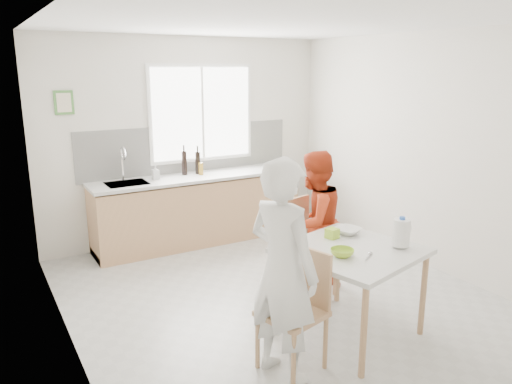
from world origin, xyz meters
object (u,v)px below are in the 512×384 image
Objects in this scene: chair_left at (298,304)px; chair_far at (303,243)px; bowl_white at (348,231)px; wine_bottle_b at (198,163)px; bowl_green at (342,253)px; person_white at (283,271)px; wine_bottle_a at (184,163)px; person_red at (313,223)px; dining_table at (351,258)px; milk_jug at (402,232)px.

chair_far is at bearing 128.75° from chair_left.
bowl_white is 0.78× the size of wine_bottle_b.
bowl_green is (-0.32, -0.98, 0.28)m from chair_far.
person_white is at bearing -90.00° from chair_left.
person_red is at bearing -75.73° from wine_bottle_a.
dining_table is 0.91m from person_red.
dining_table is 3.94× the size of wine_bottle_a.
person_white reaches higher than chair_far.
wine_bottle_a reaches higher than chair_far.
wine_bottle_b is (0.55, 3.15, 0.55)m from chair_left.
wine_bottle_a is (-0.29, 3.00, 0.36)m from dining_table.
bowl_white is 2.70m from wine_bottle_b.
bowl_green is 3.11m from wine_bottle_a.
wine_bottle_a is (0.54, 3.21, 0.23)m from person_white.
milk_jug is (0.25, -1.08, 0.39)m from chair_far.
wine_bottle_b is (-0.34, 2.66, 0.24)m from bowl_white.
wine_bottle_b is (0.18, -0.02, -0.01)m from wine_bottle_a.
chair_left is 1.40m from person_red.
person_red reaches higher than wine_bottle_b.
person_red is 0.57m from bowl_white.
wine_bottle_b reaches higher than dining_table.
bowl_green is 0.58m from milk_jug.
person_white reaches higher than wine_bottle_b.
person_red reaches higher than bowl_green.
chair_left is at bearing -99.96° from wine_bottle_b.
person_white is at bearing 30.85° from person_red.
chair_far is at bearing 99.25° from bowl_white.
milk_jug is (0.38, -0.19, 0.22)m from dining_table.
bowl_green is at bearing 156.21° from milk_jug.
wine_bottle_b is at bearing 92.03° from dining_table.
person_red is at bearing 87.69° from bowl_white.
bowl_green is at bearing 84.04° from chair_left.
person_white is at bearing 166.64° from milk_jug.
person_red reaches higher than chair_left.
chair_left is 0.38m from person_white.
person_white is (-0.83, -0.21, 0.14)m from dining_table.
wine_bottle_a is at bearing 172.66° from wine_bottle_b.
chair_left is 0.57m from bowl_green.
milk_jug reaches higher than chair_far.
person_white is at bearing -153.62° from bowl_white.
person_red is (0.25, 0.88, 0.03)m from dining_table.
chair_left is 0.63× the size of person_red.
person_white reaches higher than person_red.
chair_left is at bearing -96.64° from wine_bottle_a.
bowl_green is (-0.18, -0.10, 0.11)m from dining_table.
wine_bottle_a is (-0.52, 2.69, 0.25)m from bowl_white.
chair_far is 0.67× the size of person_red.
bowl_white is 0.73× the size of wine_bottle_a.
bowl_white is 0.91× the size of milk_jug.
milk_jug is at bearing -103.36° from person_white.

